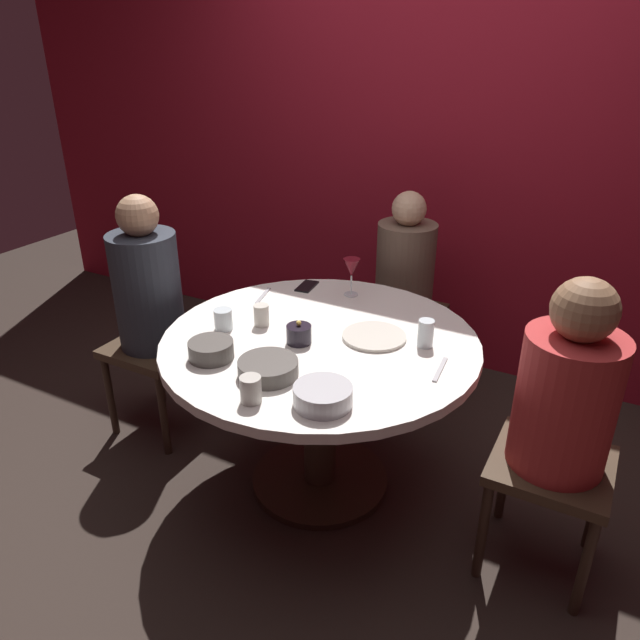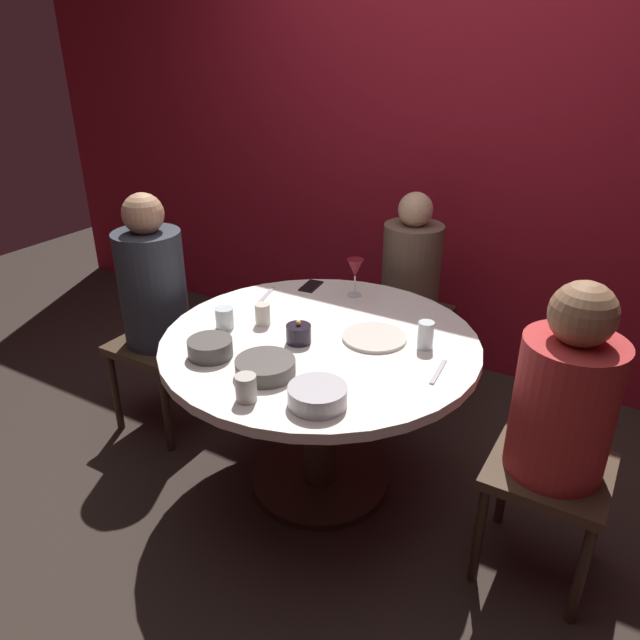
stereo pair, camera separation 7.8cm
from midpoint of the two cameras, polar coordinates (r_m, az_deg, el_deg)
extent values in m
plane|color=#2D231E|center=(2.78, -0.83, -15.07)|extent=(8.00, 8.00, 0.00)
cube|color=maroon|center=(3.43, 11.07, 16.65)|extent=(6.00, 0.10, 2.60)
cylinder|color=white|center=(2.38, -0.94, -2.18)|extent=(1.26, 1.26, 0.04)
cylinder|color=#332319|center=(2.57, -0.88, -9.31)|extent=(0.14, 0.14, 0.68)
cylinder|color=#2D2116|center=(2.77, -0.83, -14.84)|extent=(0.60, 0.60, 0.03)
cube|color=#3F2D1E|center=(3.00, -16.13, -2.48)|extent=(0.40, 0.40, 0.04)
cylinder|color=#2D333D|center=(2.88, -16.83, 2.65)|extent=(0.31, 0.31, 0.54)
sphere|color=tan|center=(2.76, -17.77, 9.43)|extent=(0.18, 0.18, 0.18)
cylinder|color=#332319|center=(3.13, -20.01, -6.81)|extent=(0.04, 0.04, 0.43)
cylinder|color=#332319|center=(2.91, -15.41, -8.73)|extent=(0.04, 0.04, 0.43)
cylinder|color=#332319|center=(3.32, -15.77, -4.17)|extent=(0.04, 0.04, 0.43)
cylinder|color=#332319|center=(3.11, -11.19, -5.75)|extent=(0.04, 0.04, 0.43)
cube|color=#3F2D1E|center=(3.24, 7.15, 0.63)|extent=(0.40, 0.40, 0.04)
cylinder|color=brown|center=(3.14, 7.40, 4.89)|extent=(0.30, 0.30, 0.48)
sphere|color=tan|center=(3.05, 7.74, 10.45)|extent=(0.17, 0.17, 0.17)
cylinder|color=#332319|center=(3.55, 5.43, -1.23)|extent=(0.04, 0.04, 0.43)
cylinder|color=#332319|center=(3.27, 3.04, -3.60)|extent=(0.04, 0.04, 0.43)
cylinder|color=#332319|center=(3.44, 10.62, -2.44)|extent=(0.04, 0.04, 0.43)
cylinder|color=#332319|center=(3.16, 8.61, -5.01)|extent=(0.04, 0.04, 0.43)
cube|color=#3F2D1E|center=(2.28, 20.25, -12.87)|extent=(0.40, 0.40, 0.04)
cylinder|color=#B22D2D|center=(2.14, 21.32, -7.30)|extent=(0.32, 0.32, 0.49)
sphere|color=#8C6647|center=(1.99, 22.85, 0.89)|extent=(0.21, 0.21, 0.21)
cylinder|color=#332319|center=(2.56, 23.97, -15.65)|extent=(0.04, 0.04, 0.43)
cylinder|color=#332319|center=(2.58, 16.33, -13.93)|extent=(0.04, 0.04, 0.43)
cylinder|color=#332319|center=(2.30, 22.92, -20.85)|extent=(0.04, 0.04, 0.43)
cylinder|color=#332319|center=(2.32, 14.23, -18.84)|extent=(0.04, 0.04, 0.43)
cylinder|color=black|center=(2.32, -2.98, -1.36)|extent=(0.10, 0.10, 0.07)
sphere|color=#F9D159|center=(2.30, -3.01, -0.30)|extent=(0.02, 0.02, 0.02)
cylinder|color=silver|center=(2.76, 2.16, 2.45)|extent=(0.06, 0.06, 0.01)
cylinder|color=silver|center=(2.74, 2.17, 3.37)|extent=(0.01, 0.01, 0.09)
cone|color=maroon|center=(2.71, 2.20, 5.03)|extent=(0.08, 0.08, 0.08)
cylinder|color=beige|center=(2.37, 4.24, -1.58)|extent=(0.25, 0.25, 0.01)
cube|color=black|center=(2.85, -2.04, 3.22)|extent=(0.09, 0.15, 0.01)
cylinder|color=#B7B7BC|center=(1.95, -0.88, -7.22)|extent=(0.19, 0.19, 0.07)
cylinder|color=#4C4742|center=(2.26, -11.29, -2.80)|extent=(0.17, 0.17, 0.07)
cylinder|color=#4C4742|center=(2.12, -6.01, -4.59)|extent=(0.21, 0.21, 0.06)
cylinder|color=silver|center=(2.46, -10.08, 0.05)|extent=(0.07, 0.07, 0.09)
cylinder|color=silver|center=(2.32, 9.08, -1.27)|extent=(0.06, 0.06, 0.11)
cylinder|color=#B2ADA3|center=(1.98, -7.73, -6.57)|extent=(0.07, 0.07, 0.09)
cylinder|color=beige|center=(2.47, -6.50, 0.45)|extent=(0.06, 0.06, 0.09)
cube|color=#B7B7BC|center=(2.76, -6.25, 2.32)|extent=(0.06, 0.18, 0.01)
cube|color=#B7B7BC|center=(2.19, 10.36, -4.65)|extent=(0.03, 0.18, 0.01)
camera|label=1|loc=(0.04, -90.96, -0.46)|focal=33.65mm
camera|label=2|loc=(0.04, 89.04, 0.46)|focal=33.65mm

